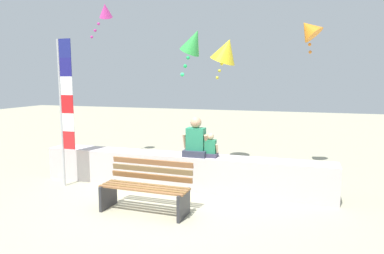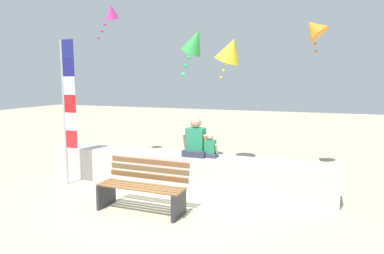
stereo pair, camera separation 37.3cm
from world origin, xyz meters
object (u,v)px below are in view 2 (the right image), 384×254
(kite_orange, at_px, (314,28))
(kite_magenta, at_px, (111,12))
(flag_banner, at_px, (67,103))
(person_adult, at_px, (196,141))
(kite_green, at_px, (195,42))
(person_child, at_px, (210,148))
(park_bench, at_px, (143,187))
(kite_yellow, at_px, (230,50))

(kite_orange, xyz_separation_m, kite_magenta, (-5.42, -0.40, 0.66))
(flag_banner, bearing_deg, person_adult, 12.49)
(kite_green, bearing_deg, kite_orange, 37.18)
(person_adult, xyz_separation_m, kite_green, (-0.25, 0.61, 2.08))
(person_child, xyz_separation_m, kite_orange, (1.83, 2.42, 2.61))
(kite_orange, xyz_separation_m, kite_green, (-2.39, -1.82, -0.41))
(kite_orange, height_order, kite_magenta, kite_magenta)
(person_child, xyz_separation_m, kite_green, (-0.56, 0.61, 2.20))
(park_bench, xyz_separation_m, person_adult, (0.48, 1.41, 0.64))
(person_child, relative_size, kite_magenta, 0.50)
(person_adult, bearing_deg, kite_orange, 48.45)
(park_bench, distance_m, kite_green, 3.39)
(flag_banner, bearing_deg, person_child, 11.25)
(person_adult, relative_size, kite_orange, 0.90)
(person_child, bearing_deg, kite_orange, 52.86)
(kite_yellow, bearing_deg, kite_orange, 0.36)
(park_bench, height_order, person_child, person_child)
(flag_banner, xyz_separation_m, kite_orange, (4.88, 3.03, 1.72))
(park_bench, height_order, flag_banner, flag_banner)
(person_adult, relative_size, flag_banner, 0.26)
(kite_yellow, relative_size, kite_green, 1.07)
(kite_magenta, bearing_deg, person_child, -29.42)
(park_bench, height_order, kite_green, kite_green)
(kite_yellow, bearing_deg, kite_green, -100.52)
(kite_green, xyz_separation_m, kite_magenta, (-3.02, 1.41, 1.06))
(person_adult, height_order, person_child, person_adult)
(person_child, height_order, kite_yellow, kite_yellow)
(flag_banner, height_order, kite_yellow, kite_yellow)
(kite_magenta, bearing_deg, kite_green, -25.06)
(kite_green, distance_m, kite_magenta, 3.50)
(kite_orange, bearing_deg, person_child, -127.14)
(person_adult, height_order, kite_green, kite_green)
(flag_banner, bearing_deg, kite_magenta, 101.60)
(kite_green, height_order, kite_magenta, kite_magenta)
(person_child, bearing_deg, kite_yellow, 95.31)
(park_bench, distance_m, kite_magenta, 5.81)
(person_child, xyz_separation_m, flag_banner, (-3.04, -0.61, 0.89))
(person_adult, relative_size, kite_magenta, 0.82)
(kite_green, bearing_deg, park_bench, -96.65)
(park_bench, bearing_deg, flag_banner, 160.37)
(park_bench, relative_size, kite_magenta, 1.59)
(person_adult, height_order, kite_magenta, kite_magenta)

